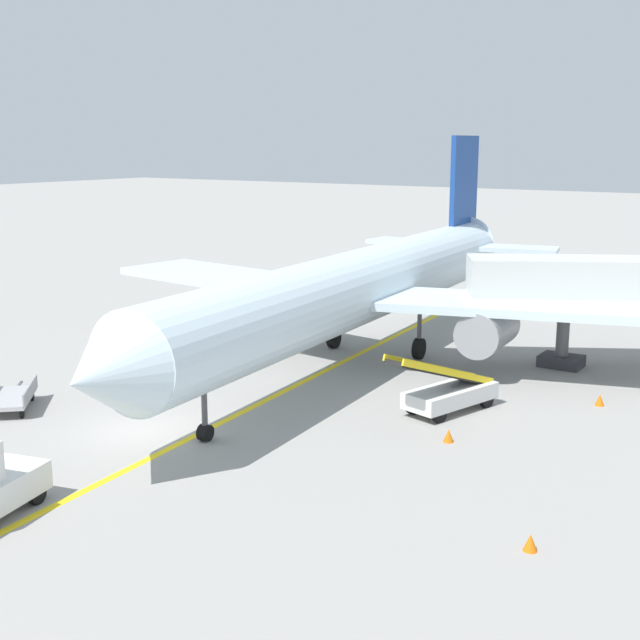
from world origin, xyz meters
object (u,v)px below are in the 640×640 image
at_px(airliner, 363,286).
at_px(jet_bridge, 640,289).
at_px(baggage_cart_loaded, 10,397).
at_px(safety_cone_nose_left, 530,542).
at_px(baggage_tug_near_wing, 162,333).
at_px(safety_cone_nose_right, 600,400).
at_px(ground_crew_marshaller, 149,359).
at_px(belt_loader_forward_hold, 448,391).
at_px(safety_cone_wingtip_left, 449,436).

height_order(airliner, jet_bridge, airliner).
height_order(baggage_cart_loaded, safety_cone_nose_left, baggage_cart_loaded).
relative_size(baggage_tug_near_wing, safety_cone_nose_right, 5.62).
relative_size(jet_bridge, baggage_tug_near_wing, 5.04).
relative_size(jet_bridge, safety_cone_nose_right, 28.30).
bearing_deg(ground_crew_marshaller, belt_loader_forward_hold, 13.89).
bearing_deg(safety_cone_nose_left, ground_crew_marshaller, 162.53).
xyz_separation_m(safety_cone_nose_left, safety_cone_wingtip_left, (-4.89, 5.87, 0.00)).
bearing_deg(safety_cone_wingtip_left, safety_cone_nose_left, -50.19).
relative_size(belt_loader_forward_hold, baggage_cart_loaded, 1.55).
distance_m(baggage_cart_loaded, safety_cone_wingtip_left, 16.17).
bearing_deg(safety_cone_wingtip_left, baggage_tug_near_wing, 167.39).
distance_m(belt_loader_forward_hold, ground_crew_marshaller, 12.58).
xyz_separation_m(jet_bridge, ground_crew_marshaller, (-16.46, -13.11, -2.63)).
xyz_separation_m(airliner, ground_crew_marshaller, (-5.74, -7.70, -2.51)).
bearing_deg(jet_bridge, safety_cone_nose_right, -87.74).
bearing_deg(airliner, safety_cone_nose_right, -4.70).
bearing_deg(ground_crew_marshaller, safety_cone_wingtip_left, 0.20).
height_order(jet_bridge, safety_cone_nose_left, jet_bridge).
relative_size(safety_cone_nose_left, safety_cone_wingtip_left, 1.00).
relative_size(jet_bridge, baggage_cart_loaded, 3.75).
bearing_deg(baggage_cart_loaded, safety_cone_nose_left, -0.18).
distance_m(jet_bridge, baggage_tug_near_wing, 21.65).
xyz_separation_m(belt_loader_forward_hold, safety_cone_nose_left, (6.28, -8.84, -0.56)).
distance_m(baggage_tug_near_wing, belt_loader_forward_hold, 15.11).
relative_size(jet_bridge, ground_crew_marshaller, 7.32).
distance_m(jet_bridge, baggage_cart_loaded, 26.21).
xyz_separation_m(airliner, jet_bridge, (10.71, 5.40, 0.12)).
xyz_separation_m(baggage_tug_near_wing, safety_cone_nose_right, (19.59, 3.06, -0.71)).
bearing_deg(ground_crew_marshaller, airliner, 53.30).
distance_m(ground_crew_marshaller, safety_cone_nose_right, 18.05).
relative_size(baggage_cart_loaded, safety_cone_wingtip_left, 7.55).
height_order(belt_loader_forward_hold, baggage_cart_loaded, belt_loader_forward_hold).
height_order(safety_cone_nose_left, safety_cone_wingtip_left, same).
height_order(airliner, safety_cone_wingtip_left, airliner).
distance_m(safety_cone_nose_right, safety_cone_wingtip_left, 7.43).
bearing_deg(safety_cone_nose_right, ground_crew_marshaller, -157.85).
relative_size(airliner, jet_bridge, 2.84).
xyz_separation_m(baggage_cart_loaded, ground_crew_marshaller, (1.49, 5.75, 0.44)).
height_order(baggage_tug_near_wing, baggage_cart_loaded, baggage_tug_near_wing).
bearing_deg(ground_crew_marshaller, baggage_cart_loaded, -104.49).
height_order(ground_crew_marshaller, safety_cone_nose_left, ground_crew_marshaller).
height_order(jet_bridge, baggage_cart_loaded, jet_bridge).
relative_size(airliner, baggage_cart_loaded, 10.65).
bearing_deg(safety_cone_nose_right, jet_bridge, 92.26).
relative_size(baggage_cart_loaded, safety_cone_nose_left, 7.55).
height_order(belt_loader_forward_hold, safety_cone_nose_left, belt_loader_forward_hold).
bearing_deg(belt_loader_forward_hold, safety_cone_nose_left, -54.58).
distance_m(baggage_tug_near_wing, ground_crew_marshaller, 4.72).
relative_size(airliner, ground_crew_marshaller, 20.79).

